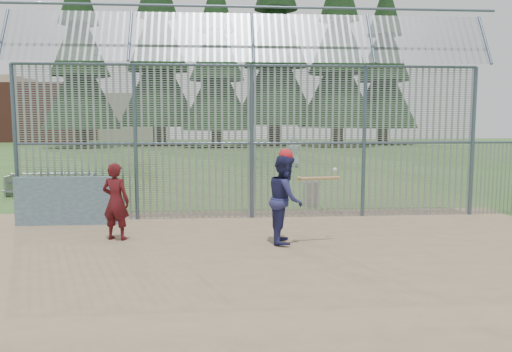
{
  "coord_description": "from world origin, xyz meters",
  "views": [
    {
      "loc": [
        -0.86,
        -9.53,
        2.6
      ],
      "look_at": [
        0.0,
        2.0,
        1.3
      ],
      "focal_mm": 35.0,
      "sensor_mm": 36.0,
      "label": 1
    }
  ],
  "objects": [
    {
      "name": "ground",
      "position": [
        0.0,
        0.0,
        0.0
      ],
      "size": [
        120.0,
        120.0,
        0.0
      ],
      "primitive_type": "plane",
      "color": "#2D511E",
      "rests_on": "ground"
    },
    {
      "name": "dirt_infield",
      "position": [
        0.0,
        -0.5,
        0.01
      ],
      "size": [
        14.0,
        10.0,
        0.02
      ],
      "primitive_type": "cube",
      "color": "#756047",
      "rests_on": "ground"
    },
    {
      "name": "dugout_wall",
      "position": [
        -4.6,
        2.9,
        0.62
      ],
      "size": [
        2.5,
        0.12,
        1.2
      ],
      "primitive_type": "cube",
      "color": "#38566B",
      "rests_on": "dirt_infield"
    },
    {
      "name": "batter",
      "position": [
        0.53,
        0.74,
        0.95
      ],
      "size": [
        0.81,
        0.98,
        1.86
      ],
      "primitive_type": "imported",
      "rotation": [
        0.0,
        0.0,
        1.45
      ],
      "color": "navy",
      "rests_on": "dirt_infield"
    },
    {
      "name": "onlooker",
      "position": [
        -3.09,
        1.26,
        0.86
      ],
      "size": [
        0.7,
        0.57,
        1.67
      ],
      "primitive_type": "imported",
      "rotation": [
        0.0,
        0.0,
        2.83
      ],
      "color": "maroon",
      "rests_on": "dirt_infield"
    },
    {
      "name": "bg_kid_standing",
      "position": [
        3.28,
        17.71,
        0.86
      ],
      "size": [
        0.85,
        0.56,
        1.72
      ],
      "primitive_type": "imported",
      "rotation": [
        0.0,
        0.0,
        3.12
      ],
      "color": "gray",
      "rests_on": "ground"
    },
    {
      "name": "bg_kid_seated",
      "position": [
        1.09,
        17.85,
        0.42
      ],
      "size": [
        0.52,
        0.47,
        0.85
      ],
      "primitive_type": "imported",
      "rotation": [
        0.0,
        0.0,
        2.48
      ],
      "color": "slate",
      "rests_on": "ground"
    },
    {
      "name": "batting_gear",
      "position": [
        0.64,
        0.72,
        1.79
      ],
      "size": [
        1.27,
        0.4,
        0.65
      ],
      "color": "red",
      "rests_on": "ground"
    },
    {
      "name": "trash_can",
      "position": [
        1.92,
        5.21,
        0.38
      ],
      "size": [
        0.56,
        0.56,
        0.82
      ],
      "color": "gray",
      "rests_on": "ground"
    },
    {
      "name": "bleacher",
      "position": [
        -6.69,
        8.16,
        0.41
      ],
      "size": [
        3.0,
        0.95,
        0.72
      ],
      "color": "slate",
      "rests_on": "ground"
    },
    {
      "name": "backstop_fence",
      "position": [
        1.81,
        3.43,
        2.36
      ],
      "size": [
        20.09,
        0.81,
        5.3
      ],
      "color": "#47566B",
      "rests_on": "ground"
    },
    {
      "name": "conifer_row",
      "position": [
        1.93,
        41.51,
        10.83
      ],
      "size": [
        38.48,
        12.26,
        20.2
      ],
      "color": "#332319",
      "rests_on": "ground"
    },
    {
      "name": "distant_buildings",
      "position": [
        -23.18,
        56.49,
        3.6
      ],
      "size": [
        26.5,
        10.5,
        8.0
      ],
      "color": "brown",
      "rests_on": "ground"
    }
  ]
}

